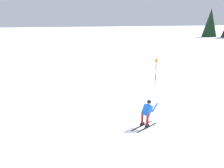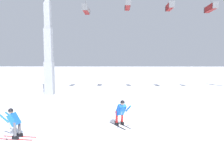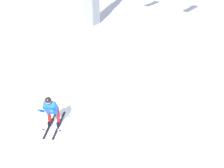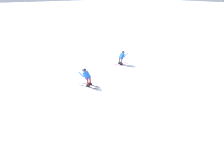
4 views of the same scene
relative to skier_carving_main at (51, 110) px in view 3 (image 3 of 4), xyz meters
The scene contains 2 objects.
ground_plane 1.59m from the skier_carving_main, 44.82° to the left, with size 260.00×260.00×0.00m, color white.
skier_carving_main is the anchor object (origin of this frame).
Camera 3 is at (5.58, -6.03, 6.47)m, focal length 42.51 mm.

